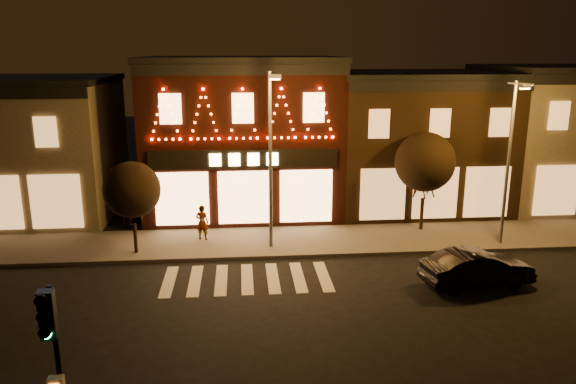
{
  "coord_description": "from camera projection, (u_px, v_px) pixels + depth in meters",
  "views": [
    {
      "loc": [
        -0.16,
        -16.04,
        8.62
      ],
      "look_at": [
        1.59,
        4.0,
        3.46
      ],
      "focal_mm": 34.52,
      "sensor_mm": 36.0,
      "label": 1
    }
  ],
  "objects": [
    {
      "name": "ground",
      "position": [
        249.0,
        329.0,
        17.64
      ],
      "size": [
        120.0,
        120.0,
        0.0
      ],
      "primitive_type": "plane",
      "color": "black",
      "rests_on": "ground"
    },
    {
      "name": "sidewalk_far",
      "position": [
        289.0,
        241.0,
        25.51
      ],
      "size": [
        44.0,
        4.0,
        0.15
      ],
      "primitive_type": "cube",
      "color": "#47423D",
      "rests_on": "ground"
    },
    {
      "name": "building_pulp",
      "position": [
        243.0,
        135.0,
        30.09
      ],
      "size": [
        10.2,
        8.34,
        8.3
      ],
      "color": "black",
      "rests_on": "ground"
    },
    {
      "name": "building_right_a",
      "position": [
        413.0,
        140.0,
        31.0
      ],
      "size": [
        9.2,
        8.28,
        7.5
      ],
      "color": "#372413",
      "rests_on": "ground"
    },
    {
      "name": "building_right_b",
      "position": [
        566.0,
        135.0,
        31.72
      ],
      "size": [
        9.2,
        8.28,
        7.8
      ],
      "color": "brown",
      "rests_on": "ground"
    },
    {
      "name": "traffic_signal_near",
      "position": [
        53.0,
        348.0,
        10.58
      ],
      "size": [
        0.32,
        0.44,
        4.18
      ],
      "rotation": [
        0.0,
        0.0,
        0.09
      ],
      "color": "black",
      "rests_on": "sidewalk_near"
    },
    {
      "name": "streetlamp_mid",
      "position": [
        271.0,
        148.0,
        23.33
      ],
      "size": [
        0.5,
        1.75,
        7.64
      ],
      "rotation": [
        0.0,
        0.0,
        -0.08
      ],
      "color": "#59595E",
      "rests_on": "sidewalk_far"
    },
    {
      "name": "streetlamp_right",
      "position": [
        511.0,
        151.0,
        23.82
      ],
      "size": [
        0.67,
        1.65,
        7.23
      ],
      "rotation": [
        0.0,
        0.0,
        0.24
      ],
      "color": "#59595E",
      "rests_on": "sidewalk_far"
    },
    {
      "name": "tree_left",
      "position": [
        132.0,
        190.0,
        23.2
      ],
      "size": [
        2.38,
        2.38,
        3.99
      ],
      "rotation": [
        0.0,
        0.0,
        -0.18
      ],
      "color": "black",
      "rests_on": "sidewalk_far"
    },
    {
      "name": "tree_right",
      "position": [
        425.0,
        162.0,
        26.21
      ],
      "size": [
        2.85,
        2.85,
        4.76
      ],
      "rotation": [
        0.0,
        0.0,
        -0.2
      ],
      "color": "black",
      "rests_on": "sidewalk_far"
    },
    {
      "name": "dark_sedan",
      "position": [
        477.0,
        268.0,
        20.74
      ],
      "size": [
        4.36,
        2.09,
        1.38
      ],
      "primitive_type": "imported",
      "rotation": [
        0.0,
        0.0,
        1.73
      ],
      "color": "black",
      "rests_on": "ground"
    },
    {
      "name": "pedestrian",
      "position": [
        202.0,
        222.0,
        25.35
      ],
      "size": [
        0.67,
        0.52,
        1.63
      ],
      "primitive_type": "imported",
      "rotation": [
        0.0,
        0.0,
        2.89
      ],
      "color": "gray",
      "rests_on": "sidewalk_far"
    }
  ]
}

